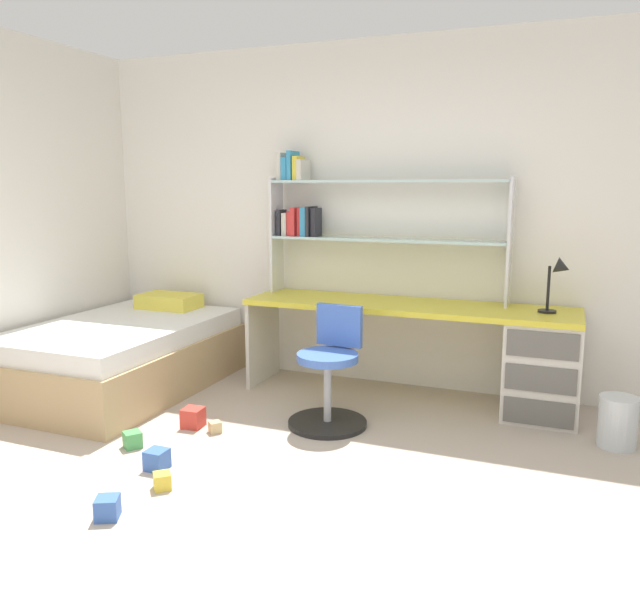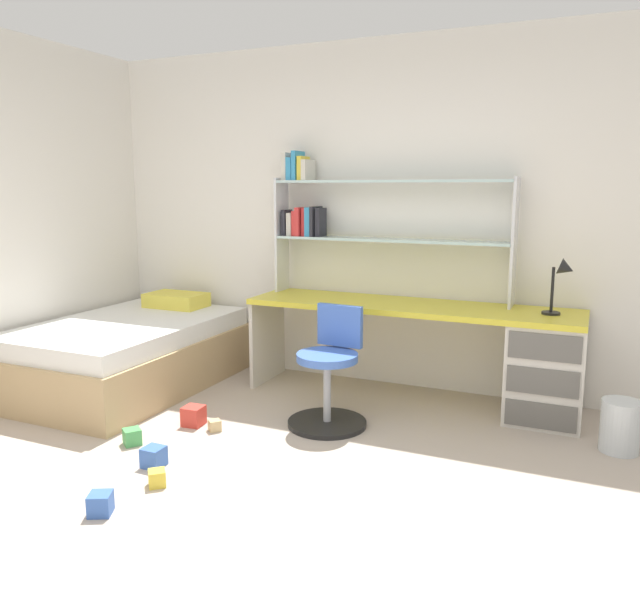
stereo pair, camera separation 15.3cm
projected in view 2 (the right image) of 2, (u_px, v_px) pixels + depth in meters
The scene contains 14 objects.
ground_plane at pixel (225, 541), 2.79m from camera, with size 5.99×5.94×0.02m, color #B2A393.
room_shell at pixel (162, 221), 4.19m from camera, with size 5.99×5.94×2.65m.
desk at pixel (500, 354), 4.30m from camera, with size 2.38×0.60×0.71m.
bookshelf_hutch at pixel (354, 212), 4.77m from camera, with size 1.83×0.22×1.11m.
desk_lamp at pixel (563, 278), 4.05m from camera, with size 0.20×0.17×0.38m.
swivel_chair at pixel (329, 379), 4.09m from camera, with size 0.52×0.52×0.78m.
bed_platform at pixel (128, 353), 4.89m from camera, with size 1.20×1.80×0.64m.
waste_bin at pixel (620, 426), 3.69m from camera, with size 0.23×0.23×0.31m, color silver.
toy_block_red_0 at pixel (194, 416), 4.11m from camera, with size 0.13×0.13×0.13m, color red.
toy_block_yellow_1 at pixel (157, 478), 3.27m from camera, with size 0.09×0.09×0.09m, color gold.
toy_block_green_2 at pixel (132, 437), 3.80m from camera, with size 0.10×0.10×0.10m, color #479E51.
toy_block_blue_3 at pixel (154, 457), 3.50m from camera, with size 0.11×0.11×0.11m, color #3860B7.
toy_block_natural_4 at pixel (215, 425), 4.02m from camera, with size 0.07×0.07×0.07m, color tan.
toy_block_blue_5 at pixel (100, 504), 2.99m from camera, with size 0.11×0.11×0.11m, color #3860B7.
Camera 2 is at (1.43, -2.17, 1.55)m, focal length 35.09 mm.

